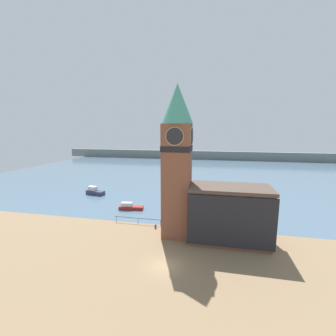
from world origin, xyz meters
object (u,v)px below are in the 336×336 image
at_px(pier_building, 229,214).
at_px(mooring_bollard_near, 155,226).
at_px(boat_far, 95,191).
at_px(clock_tower, 177,158).
at_px(boat_near, 130,207).

height_order(pier_building, mooring_bollard_near, pier_building).
relative_size(pier_building, mooring_bollard_near, 17.16).
relative_size(boat_far, mooring_bollard_near, 7.65).
distance_m(clock_tower, mooring_bollard_near, 13.39).
bearing_deg(clock_tower, boat_near, 140.77).
bearing_deg(boat_far, clock_tower, -22.90).
height_order(boat_far, mooring_bollard_near, boat_far).
bearing_deg(mooring_bollard_near, pier_building, -8.97).
bearing_deg(mooring_bollard_near, boat_near, 134.12).
distance_m(clock_tower, pier_building, 12.03).
bearing_deg(mooring_bollard_near, clock_tower, -21.58).
height_order(pier_building, boat_near, pier_building).
bearing_deg(boat_far, boat_near, -20.30).
relative_size(clock_tower, mooring_bollard_near, 33.53).
distance_m(boat_near, mooring_bollard_near, 11.61).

